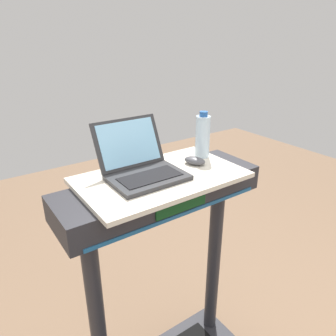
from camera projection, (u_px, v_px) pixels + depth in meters
name	position (u px, v px, depth m)	size (l,w,h in m)	color
desk_board	(161.00, 177.00, 1.33)	(0.68, 0.41, 0.02)	beige
laptop	(141.00, 166.00, 1.30)	(0.30, 0.30, 0.21)	#2D2D30
computer_mouse	(195.00, 161.00, 1.43)	(0.06, 0.10, 0.03)	#4C4C51
water_bottle	(203.00, 136.00, 1.49)	(0.07, 0.07, 0.22)	silver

